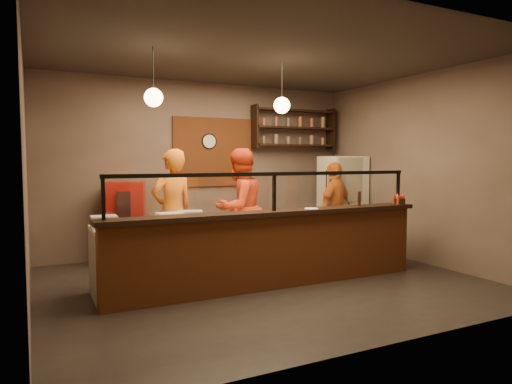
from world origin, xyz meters
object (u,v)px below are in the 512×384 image
wall_clock (209,141)px  red_cooler (127,222)px  cook_left (172,211)px  cook_mid (239,208)px  pepper_mill (359,199)px  cook_right (335,209)px  condiment_caddy (399,201)px  pizza_dough (258,217)px  fridge (342,202)px

wall_clock → red_cooler: size_ratio=0.22×
cook_left → cook_mid: cook_mid is taller
pepper_mill → cook_right: bearing=67.3°
wall_clock → cook_left: wall_clock is taller
wall_clock → cook_mid: size_ratio=0.15×
cook_mid → condiment_caddy: (2.13, -1.35, 0.14)m
pizza_dough → pepper_mill: (1.42, -0.56, 0.26)m
fridge → pizza_dough: bearing=-148.2°
cook_left → red_cooler: size_ratio=1.38×
cook_mid → cook_right: size_ratio=1.13×
cook_mid → cook_left: bearing=-28.4°
pizza_dough → condiment_caddy: size_ratio=3.03×
wall_clock → cook_mid: wall_clock is taller
cook_mid → cook_right: 1.98m
cook_mid → fridge: size_ratio=1.06×
wall_clock → pepper_mill: wall_clock is taller
cook_mid → pizza_dough: bearing=66.7°
pizza_dough → fridge: bearing=27.9°
pizza_dough → condiment_caddy: condiment_caddy is taller
pizza_dough → pepper_mill: 1.55m
red_cooler → condiment_caddy: (3.71, -2.49, 0.41)m
fridge → cook_mid: bearing=-162.5°
fridge → pepper_mill: bearing=-116.8°
wall_clock → fridge: size_ratio=0.16×
pepper_mill → condiment_caddy: bearing=-4.3°
fridge → wall_clock: bearing=165.5°
pizza_dough → cook_right: bearing=22.6°
cook_right → pepper_mill: cook_right is taller
red_cooler → wall_clock: bearing=27.3°
wall_clock → cook_mid: 1.83m
red_cooler → pizza_dough: (1.55, -1.88, 0.21)m
cook_right → fridge: bearing=-161.5°
wall_clock → condiment_caddy: wall_clock is taller
cook_mid → red_cooler: bearing=-56.5°
cook_mid → pepper_mill: size_ratio=8.97×
condiment_caddy → pepper_mill: 0.74m
cook_right → pizza_dough: bearing=-2.1°
red_cooler → condiment_caddy: size_ratio=8.51×
red_cooler → pizza_dough: bearing=-34.0°
cook_mid → pepper_mill: cook_mid is taller
cook_left → cook_right: cook_left is taller
wall_clock → pepper_mill: size_ratio=1.39×
cook_right → pizza_dough: (-2.01, -0.84, 0.05)m
cook_mid → pepper_mill: bearing=116.1°
cook_right → red_cooler: bearing=-41.0°
wall_clock → red_cooler: 2.16m
pizza_dough → red_cooler: bearing=129.6°
cook_left → pepper_mill: cook_left is taller
cook_left → pizza_dough: bearing=125.4°
cook_left → cook_mid: 1.08m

